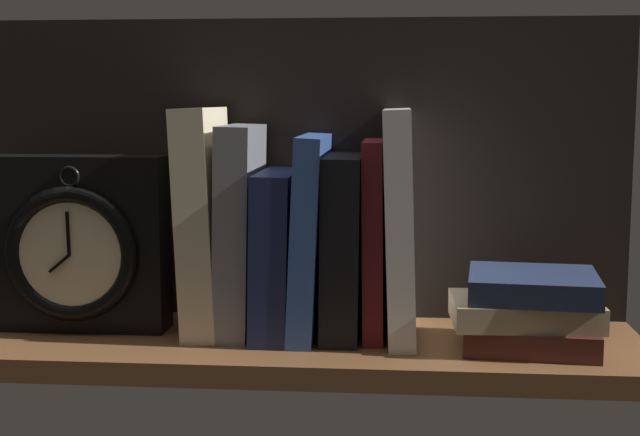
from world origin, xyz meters
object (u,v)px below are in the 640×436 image
book_white_catcher (400,224)px  book_blue_modern (310,235)px  book_black_skeptic (343,246)px  framed_clock (78,245)px  book_navy_bierce (277,253)px  book_gray_chess (240,230)px  book_maroon_dawkins (374,239)px  book_stack_side (529,310)px  book_cream_twain (204,221)px

book_white_catcher → book_blue_modern: bearing=180.0°
book_black_skeptic → framed_clock: (-30.46, -1.06, -0.24)cm
book_blue_modern → framed_clock: 26.73cm
book_black_skeptic → book_white_catcher: (6.38, 0.00, 2.58)cm
book_navy_bierce → book_black_skeptic: book_black_skeptic is taller
book_blue_modern → book_white_catcher: (10.16, 0.00, 1.48)cm
book_gray_chess → framed_clock: 18.82cm
book_maroon_dawkins → book_white_catcher: size_ratio=0.86×
book_black_skeptic → book_white_catcher: book_white_catcher is taller
book_maroon_dawkins → book_stack_side: (16.84, -4.14, -6.89)cm
book_blue_modern → framed_clock: book_blue_modern is taller
book_maroon_dawkins → book_white_catcher: bearing=0.0°
book_black_skeptic → book_white_catcher: 6.88cm
book_cream_twain → book_gray_chess: bearing=0.0°
book_navy_bierce → book_maroon_dawkins: book_maroon_dawkins is taller
book_blue_modern → book_stack_side: 25.49cm
framed_clock → book_stack_side: framed_clock is taller
book_white_catcher → book_stack_side: bearing=-16.5°
book_black_skeptic → book_stack_side: (20.33, -4.14, -6.04)cm
book_gray_chess → book_maroon_dawkins: size_ratio=1.07×
book_navy_bierce → book_black_skeptic: 7.60cm
book_navy_bierce → book_white_catcher: size_ratio=0.73×
book_maroon_dawkins → book_stack_side: bearing=-13.8°
book_maroon_dawkins → framed_clock: book_maroon_dawkins is taller
book_cream_twain → book_gray_chess: 4.24cm
book_cream_twain → book_white_catcher: size_ratio=1.00×
book_cream_twain → book_blue_modern: 12.21cm
book_black_skeptic → book_stack_side: 21.61cm
book_navy_bierce → book_cream_twain: bearing=180.0°
book_black_skeptic → framed_clock: size_ratio=1.01×
book_navy_bierce → framed_clock: bearing=-177.4°
book_maroon_dawkins → book_blue_modern: bearing=180.0°
book_black_skeptic → book_cream_twain: bearing=180.0°
book_white_catcher → book_black_skeptic: bearing=180.0°
book_black_skeptic → book_maroon_dawkins: bearing=0.0°
book_navy_bierce → book_gray_chess: bearing=180.0°
book_gray_chess → book_white_catcher: bearing=0.0°
book_maroon_dawkins → book_stack_side: book_maroon_dawkins is taller
book_gray_chess → framed_clock: size_ratio=1.17×
book_white_catcher → book_stack_side: (13.95, -4.14, -8.62)cm
book_stack_side → book_maroon_dawkins: bearing=166.2°
book_maroon_dawkins → book_black_skeptic: bearing=180.0°
book_cream_twain → book_stack_side: 37.48cm
book_cream_twain → book_stack_side: bearing=-6.5°
book_cream_twain → book_maroon_dawkins: bearing=0.0°
book_gray_chess → book_black_skeptic: 11.88cm
book_blue_modern → book_navy_bierce: bearing=180.0°
book_white_catcher → book_navy_bierce: bearing=180.0°
book_blue_modern → book_maroon_dawkins: bearing=0.0°
book_blue_modern → book_stack_side: (24.11, -4.14, -7.15)cm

